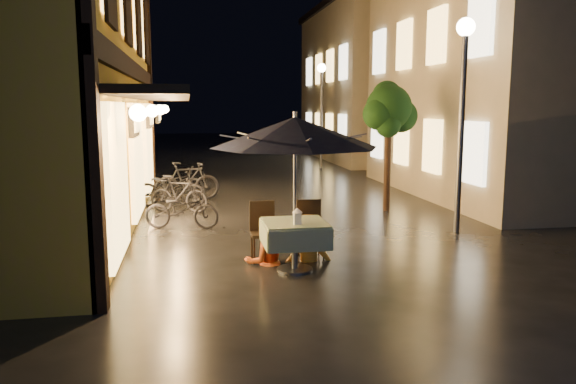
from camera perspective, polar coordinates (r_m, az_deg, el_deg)
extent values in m
plane|color=black|center=(9.09, 5.29, -7.54)|extent=(90.00, 90.00, 0.00)
cube|color=gold|center=(12.91, -25.98, 12.14)|extent=(4.50, 11.00, 7.00)
cube|color=black|center=(12.48, -15.59, 11.91)|extent=(0.12, 11.00, 0.35)
cube|color=black|center=(12.42, -12.83, 9.49)|extent=(1.20, 10.50, 0.12)
cube|color=#E4B25A|center=(14.10, -15.09, 16.84)|extent=(0.10, 0.90, 1.50)
cube|color=#E4B25A|center=(16.57, -14.32, 15.61)|extent=(0.10, 0.90, 1.50)
cube|color=#E4B25A|center=(9.05, -16.99, 1.11)|extent=(0.10, 2.20, 2.40)
cube|color=#E4B25A|center=(12.51, -15.09, 3.20)|extent=(0.10, 2.20, 2.40)
cube|color=#E4B25A|center=(15.99, -14.02, 4.39)|extent=(0.10, 2.20, 2.40)
cube|color=#B7A88D|center=(17.87, 23.76, 10.29)|extent=(7.00, 9.00, 6.50)
cube|color=#E4B25A|center=(13.24, 18.37, 3.78)|extent=(0.10, 1.00, 1.40)
cube|color=#E4B25A|center=(13.32, 18.97, 15.87)|extent=(0.10, 1.00, 1.40)
cube|color=#E4B25A|center=(15.21, 14.44, 4.54)|extent=(0.10, 1.00, 1.40)
cube|color=#E4B25A|center=(15.27, 14.85, 15.07)|extent=(0.10, 1.00, 1.40)
cube|color=#E4B25A|center=(17.23, 11.42, 5.10)|extent=(0.10, 1.00, 1.40)
cube|color=#E4B25A|center=(17.29, 11.71, 14.40)|extent=(0.10, 1.00, 1.40)
cube|color=#E4B25A|center=(19.29, 9.03, 5.54)|extent=(0.10, 1.00, 1.40)
cube|color=#E4B25A|center=(19.34, 9.24, 13.85)|extent=(0.10, 1.00, 1.40)
cube|color=#B7A88D|center=(28.20, 10.57, 10.54)|extent=(7.00, 10.00, 7.00)
cube|color=black|center=(28.55, 10.78, 17.88)|extent=(7.30, 10.30, 0.30)
cube|color=#E4B25A|center=(23.49, 5.53, 6.16)|extent=(0.10, 1.00, 1.40)
cube|color=#E4B25A|center=(23.53, 5.63, 12.99)|extent=(0.10, 1.00, 1.40)
cube|color=#E4B25A|center=(25.61, 4.20, 6.39)|extent=(0.10, 1.00, 1.40)
cube|color=#E4B25A|center=(25.65, 4.27, 12.65)|extent=(0.10, 1.00, 1.40)
cube|color=#E4B25A|center=(27.75, 3.08, 6.58)|extent=(0.10, 1.00, 1.40)
cube|color=#E4B25A|center=(27.79, 3.13, 12.36)|extent=(0.10, 1.00, 1.40)
cube|color=#E4B25A|center=(29.90, 2.12, 6.74)|extent=(0.10, 1.00, 1.40)
cube|color=#E4B25A|center=(29.93, 2.15, 12.10)|extent=(0.10, 1.00, 1.40)
cylinder|color=black|center=(13.82, 10.05, 2.62)|extent=(0.16, 0.16, 2.20)
sphere|color=black|center=(13.75, 10.21, 8.43)|extent=(1.10, 1.10, 1.10)
sphere|color=black|center=(13.97, 11.41, 7.58)|extent=(0.80, 0.80, 0.80)
sphere|color=black|center=(13.51, 9.21, 7.82)|extent=(0.76, 0.76, 0.76)
sphere|color=black|center=(14.05, 10.01, 9.66)|extent=(0.70, 0.70, 0.70)
sphere|color=black|center=(13.49, 10.13, 6.73)|extent=(0.60, 0.60, 0.60)
cylinder|color=#59595E|center=(11.71, 17.16, 5.70)|extent=(0.12, 0.12, 4.00)
sphere|color=#FFEABC|center=(11.79, 17.62, 15.69)|extent=(0.36, 0.36, 0.36)
cylinder|color=#59595E|center=(23.04, 3.38, 7.38)|extent=(0.12, 0.12, 4.00)
sphere|color=#FFEABC|center=(23.08, 3.43, 12.47)|extent=(0.36, 0.36, 0.36)
cylinder|color=#59595E|center=(8.74, 0.69, -5.72)|extent=(0.10, 0.10, 0.72)
cylinder|color=#59595E|center=(8.83, 0.68, -7.85)|extent=(0.56, 0.56, 0.04)
cube|color=#28512C|center=(8.65, 0.69, -3.22)|extent=(0.95, 0.95, 0.06)
cube|color=#28512C|center=(8.79, 3.74, -4.15)|extent=(0.04, 0.95, 0.33)
cube|color=#28512C|center=(8.61, -2.42, -4.40)|extent=(0.04, 0.95, 0.33)
cube|color=#28512C|center=(9.14, 0.14, -3.62)|extent=(0.95, 0.04, 0.33)
cube|color=#28512C|center=(8.23, 1.31, -5.01)|extent=(0.95, 0.04, 0.33)
cylinder|color=#59595E|center=(8.58, 0.70, -0.60)|extent=(0.05, 0.05, 2.30)
cone|color=black|center=(8.47, 0.71, 6.09)|extent=(2.57, 2.57, 0.46)
cylinder|color=#59595E|center=(8.46, 0.71, 7.78)|extent=(0.06, 0.06, 0.12)
cube|color=black|center=(9.28, -2.49, -4.29)|extent=(0.42, 0.42, 0.05)
cube|color=black|center=(9.41, -2.66, -2.55)|extent=(0.42, 0.04, 0.55)
cylinder|color=black|center=(9.14, -3.46, -6.02)|extent=(0.04, 0.04, 0.43)
cylinder|color=black|center=(9.19, -1.22, -5.93)|extent=(0.04, 0.04, 0.43)
cylinder|color=black|center=(9.49, -3.71, -5.47)|extent=(0.04, 0.04, 0.43)
cylinder|color=black|center=(9.53, -1.55, -5.39)|extent=(0.04, 0.04, 0.43)
cube|color=black|center=(9.42, 2.35, -4.10)|extent=(0.42, 0.42, 0.05)
cube|color=black|center=(9.55, 2.12, -2.39)|extent=(0.42, 0.04, 0.55)
cylinder|color=black|center=(9.26, 1.49, -5.81)|extent=(0.04, 0.04, 0.43)
cylinder|color=black|center=(9.34, 3.66, -5.70)|extent=(0.04, 0.04, 0.43)
cylinder|color=black|center=(9.61, 1.06, -5.28)|extent=(0.04, 0.04, 0.43)
cylinder|color=black|center=(9.68, 3.16, -5.18)|extent=(0.04, 0.04, 0.43)
cube|color=white|center=(8.43, 0.95, -2.70)|extent=(0.11, 0.11, 0.18)
cube|color=#FFD88C|center=(8.43, 0.95, -2.76)|extent=(0.07, 0.07, 0.12)
cone|color=white|center=(8.41, 0.95, -1.86)|extent=(0.16, 0.16, 0.07)
imported|color=#DD5B22|center=(9.09, -2.33, -2.82)|extent=(0.79, 0.67, 1.45)
imported|color=#F5A22F|center=(9.27, 2.10, -2.47)|extent=(1.00, 0.64, 1.48)
imported|color=black|center=(11.90, -10.74, -1.75)|extent=(1.63, 0.87, 0.81)
imported|color=black|center=(13.70, -11.03, -0.23)|extent=(1.52, 0.98, 0.89)
imported|color=black|center=(14.47, -11.84, 0.34)|extent=(1.91, 1.08, 0.95)
imported|color=black|center=(15.30, -10.23, 1.06)|extent=(1.84, 0.88, 1.07)
imported|color=black|center=(15.96, -11.37, 0.98)|extent=(1.75, 0.98, 0.87)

